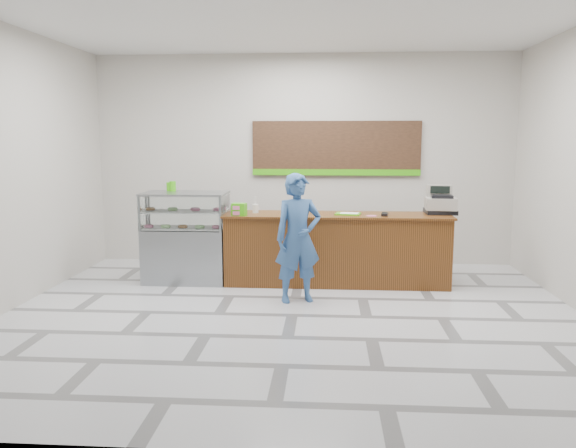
# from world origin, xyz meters

# --- Properties ---
(floor) EXTENTS (7.00, 7.00, 0.00)m
(floor) POSITION_xyz_m (0.00, 0.00, 0.00)
(floor) COLOR silver
(floor) RESTS_ON ground
(back_wall) EXTENTS (7.00, 0.00, 7.00)m
(back_wall) POSITION_xyz_m (0.00, 3.00, 1.75)
(back_wall) COLOR #BBB5AC
(back_wall) RESTS_ON floor
(ceiling) EXTENTS (7.00, 7.00, 0.00)m
(ceiling) POSITION_xyz_m (0.00, 0.00, 3.50)
(ceiling) COLOR silver
(ceiling) RESTS_ON back_wall
(sales_counter) EXTENTS (3.26, 0.76, 1.03)m
(sales_counter) POSITION_xyz_m (0.55, 1.55, 0.52)
(sales_counter) COLOR brown
(sales_counter) RESTS_ON floor
(display_case) EXTENTS (1.22, 0.72, 1.33)m
(display_case) POSITION_xyz_m (-1.67, 1.55, 0.68)
(display_case) COLOR gray
(display_case) RESTS_ON floor
(menu_board) EXTENTS (2.80, 0.06, 0.90)m
(menu_board) POSITION_xyz_m (0.55, 2.96, 1.93)
(menu_board) COLOR black
(menu_board) RESTS_ON back_wall
(cash_register) EXTENTS (0.47, 0.49, 0.41)m
(cash_register) POSITION_xyz_m (2.05, 1.72, 1.18)
(cash_register) COLOR black
(cash_register) RESTS_ON sales_counter
(card_terminal) EXTENTS (0.11, 0.18, 0.04)m
(card_terminal) POSITION_xyz_m (1.22, 1.41, 1.05)
(card_terminal) COLOR black
(card_terminal) RESTS_ON sales_counter
(serving_tray) EXTENTS (0.39, 0.31, 0.02)m
(serving_tray) POSITION_xyz_m (0.71, 1.52, 1.04)
(serving_tray) COLOR #46B80D
(serving_tray) RESTS_ON sales_counter
(napkin_box) EXTENTS (0.16, 0.16, 0.11)m
(napkin_box) POSITION_xyz_m (-0.95, 1.67, 1.09)
(napkin_box) COLOR white
(napkin_box) RESTS_ON sales_counter
(straw_cup) EXTENTS (0.09, 0.09, 0.13)m
(straw_cup) POSITION_xyz_m (-0.64, 1.60, 1.09)
(straw_cup) COLOR silver
(straw_cup) RESTS_ON sales_counter
(promo_box) EXTENTS (0.22, 0.16, 0.18)m
(promo_box) POSITION_xyz_m (-0.83, 1.29, 1.12)
(promo_box) COLOR #3DAE0E
(promo_box) RESTS_ON sales_counter
(donut_decal) EXTENTS (0.15, 0.15, 0.00)m
(donut_decal) POSITION_xyz_m (1.04, 1.38, 1.03)
(donut_decal) COLOR #D0618C
(donut_decal) RESTS_ON sales_counter
(green_cup_left) EXTENTS (0.08, 0.08, 0.13)m
(green_cup_left) POSITION_xyz_m (-1.96, 1.76, 1.39)
(green_cup_left) COLOR #3DAE0E
(green_cup_left) RESTS_ON display_case
(green_cup_right) EXTENTS (0.09, 0.09, 0.15)m
(green_cup_right) POSITION_xyz_m (-1.90, 1.73, 1.40)
(green_cup_right) COLOR #3DAE0E
(green_cup_right) RESTS_ON display_case
(customer) EXTENTS (0.71, 0.58, 1.67)m
(customer) POSITION_xyz_m (0.04, 0.62, 0.84)
(customer) COLOR #30578E
(customer) RESTS_ON floor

